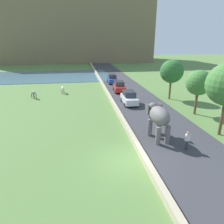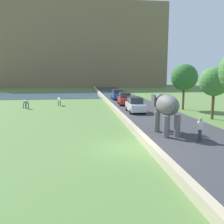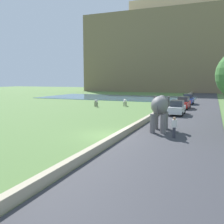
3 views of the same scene
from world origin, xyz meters
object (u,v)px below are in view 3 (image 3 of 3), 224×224
Objects in this scene: cow_grey at (96,101)px; cow_white at (125,101)px; car_blue at (188,99)px; car_red at (183,103)px; car_white at (177,108)px; elephant at (160,107)px; person_beside_elephant at (174,127)px.

cow_grey is 0.92× the size of cow_white.
car_red is (0.00, -7.40, 0.00)m from car_blue.
car_red is (0.00, 7.13, 0.00)m from car_white.
elephant is 10.53m from car_white.
car_blue reaches higher than person_beside_elephant.
car_white reaches higher than person_beside_elephant.
cow_grey and cow_white have the same top height.
car_blue is at bearing 90.00° from car_white.
person_beside_elephant is 20.03m from car_red.
cow_white is (-9.36, 0.39, -0.06)m from car_red.
car_red is at bearing -2.41° from cow_white.
cow_grey is (-13.42, 15.52, -1.20)m from elephant.
car_red is at bearing 94.38° from person_beside_elephant.
car_blue is at bearing 35.22° from cow_grey.
car_blue is at bearing 90.01° from car_red.
car_blue is 2.87× the size of cow_white.
elephant is 2.15× the size of person_beside_elephant.
car_white is at bearing 89.91° from elephant.
elephant reaches higher than cow_white.
car_blue is 14.54m from car_white.
car_blue is (0.02, 25.01, -1.14)m from elephant.
person_beside_elephant is (1.55, -2.37, -1.16)m from elephant.
car_red is at bearing 89.98° from car_white.
person_beside_elephant is 1.26× the size of cow_grey.
car_red reaches higher than person_beside_elephant.
car_blue is 1.00× the size of car_white.
car_white is at bearing -20.61° from cow_grey.
car_white is 2.86× the size of cow_white.
car_blue is 3.11× the size of cow_grey.
cow_white is (-10.89, 20.36, -0.04)m from person_beside_elephant.
cow_grey is (-13.43, 5.05, -0.06)m from car_white.
car_white is 7.13m from car_red.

